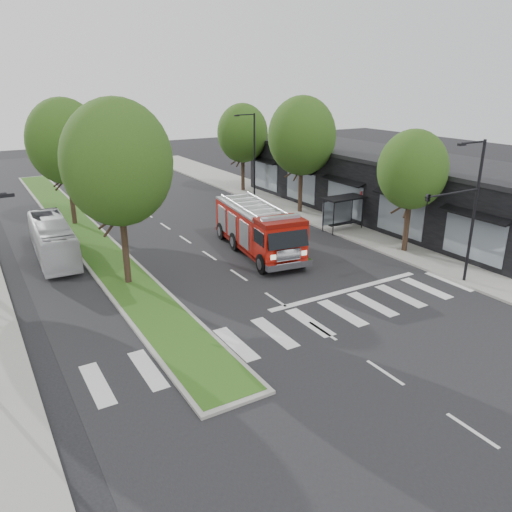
{
  "coord_description": "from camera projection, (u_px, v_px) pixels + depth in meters",
  "views": [
    {
      "loc": [
        -13.06,
        -20.02,
        10.98
      ],
      "look_at": [
        0.03,
        2.06,
        1.8
      ],
      "focal_mm": 35.0,
      "sensor_mm": 36.0,
      "label": 1
    }
  ],
  "objects": [
    {
      "name": "sidewalk_right",
      "position": [
        338.0,
        221.0,
        40.26
      ],
      "size": [
        5.0,
        80.0,
        0.15
      ],
      "primitive_type": "cube",
      "color": "gray",
      "rests_on": "ground"
    },
    {
      "name": "ground",
      "position": [
        275.0,
        300.0,
        26.18
      ],
      "size": [
        140.0,
        140.0,
        0.0
      ],
      "primitive_type": "plane",
      "color": "black",
      "rests_on": "ground"
    },
    {
      "name": "city_bus",
      "position": [
        53.0,
        239.0,
        31.91
      ],
      "size": [
        2.49,
        9.0,
        2.48
      ],
      "primitive_type": "imported",
      "rotation": [
        0.0,
        0.0,
        -0.05
      ],
      "color": "silver",
      "rests_on": "ground"
    },
    {
      "name": "tree_right_near",
      "position": [
        412.0,
        170.0,
        31.47
      ],
      "size": [
        4.4,
        4.4,
        8.05
      ],
      "color": "black",
      "rests_on": "ground"
    },
    {
      "name": "median",
      "position": [
        81.0,
        230.0,
        37.85
      ],
      "size": [
        3.0,
        50.0,
        0.15
      ],
      "color": "gray",
      "rests_on": "ground"
    },
    {
      "name": "tree_median_near",
      "position": [
        117.0,
        163.0,
        25.86
      ],
      "size": [
        5.8,
        5.8,
        10.16
      ],
      "color": "black",
      "rests_on": "ground"
    },
    {
      "name": "storefront_row",
      "position": [
        382.0,
        186.0,
        41.6
      ],
      "size": [
        8.0,
        30.0,
        5.0
      ],
      "primitive_type": "cube",
      "color": "black",
      "rests_on": "ground"
    },
    {
      "name": "streetlight_right_near",
      "position": [
        465.0,
        204.0,
        26.39
      ],
      "size": [
        4.08,
        0.22,
        8.0
      ],
      "color": "black",
      "rests_on": "ground"
    },
    {
      "name": "streetlight_right_far",
      "position": [
        253.0,
        153.0,
        45.84
      ],
      "size": [
        2.11,
        0.2,
        8.0
      ],
      "color": "black",
      "rests_on": "ground"
    },
    {
      "name": "tree_median_far",
      "position": [
        65.0,
        142.0,
        37.31
      ],
      "size": [
        5.6,
        5.6,
        9.72
      ],
      "color": "black",
      "rests_on": "ground"
    },
    {
      "name": "bus_shelter",
      "position": [
        342.0,
        204.0,
        37.47
      ],
      "size": [
        3.2,
        1.6,
        2.61
      ],
      "color": "black",
      "rests_on": "ground"
    },
    {
      "name": "tree_right_mid",
      "position": [
        302.0,
        136.0,
        40.86
      ],
      "size": [
        5.6,
        5.6,
        9.72
      ],
      "color": "black",
      "rests_on": "ground"
    },
    {
      "name": "fire_engine",
      "position": [
        258.0,
        229.0,
        32.84
      ],
      "size": [
        4.12,
        9.87,
        3.32
      ],
      "rotation": [
        0.0,
        0.0,
        -0.14
      ],
      "color": "#600A05",
      "rests_on": "ground"
    },
    {
      "name": "tree_right_far",
      "position": [
        243.0,
        133.0,
        49.17
      ],
      "size": [
        5.0,
        5.0,
        8.73
      ],
      "color": "black",
      "rests_on": "ground"
    }
  ]
}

